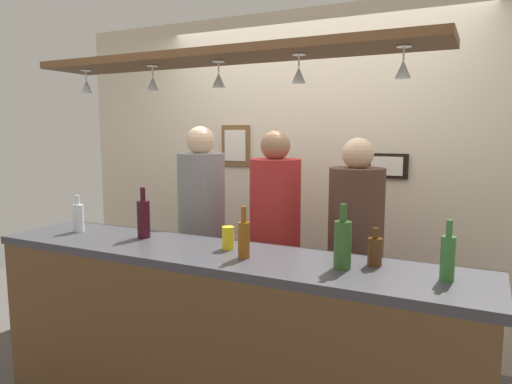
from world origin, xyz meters
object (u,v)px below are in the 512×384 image
Objects in this scene: bottle_beer_green_import at (448,257)px; bottle_beer_amber_tall at (244,238)px; bottle_soda_clear at (78,217)px; drink_can at (228,238)px; picture_frame_caricature at (236,145)px; person_right_brown_shirt at (355,243)px; bottle_champagne_green at (343,243)px; bottle_beer_brown_stubby at (375,251)px; person_middle_red_shirt at (275,230)px; picture_frame_lower_pair at (387,166)px; person_left_grey_shirt at (202,220)px; bottle_wine_dark_red at (144,218)px.

bottle_beer_green_import is 0.94m from bottle_beer_amber_tall.
bottle_beer_amber_tall is at bearing -3.62° from bottle_soda_clear.
picture_frame_caricature is (-0.69, 1.34, 0.44)m from drink_can.
person_right_brown_shirt is 5.45× the size of bottle_champagne_green.
person_right_brown_shirt reaches higher than bottle_beer_brown_stubby.
person_middle_red_shirt is 5.59× the size of bottle_champagne_green.
person_right_brown_shirt reaches higher than picture_frame_lower_pair.
drink_can is at bearing -87.30° from person_middle_red_shirt.
picture_frame_caricature is at bearing 96.53° from person_left_grey_shirt.
bottle_champagne_green is (0.49, 0.04, 0.02)m from bottle_beer_amber_tall.
bottle_beer_brown_stubby is 1.34m from picture_frame_lower_pair.
picture_frame_lower_pair is (1.25, 0.00, -0.13)m from picture_frame_caricature.
bottle_champagne_green is (0.68, -0.76, 0.15)m from person_middle_red_shirt.
bottle_wine_dark_red is (0.47, 0.05, 0.03)m from bottle_soda_clear.
person_right_brown_shirt is at bearing 66.13° from bottle_beer_amber_tall.
bottle_soda_clear is at bearing -155.08° from person_right_brown_shirt.
picture_frame_caricature is at bearing 117.25° from drink_can.
person_left_grey_shirt reaches higher than bottle_soda_clear.
person_left_grey_shirt is at bearing 148.83° from bottle_champagne_green.
picture_frame_caricature is (-0.66, 0.65, 0.54)m from person_middle_red_shirt.
bottle_soda_clear is at bearing -144.53° from person_middle_red_shirt.
bottle_soda_clear is (-1.02, -0.73, 0.13)m from person_middle_red_shirt.
bottle_wine_dark_red is 0.88× the size of picture_frame_caricature.
person_left_grey_shirt reaches higher than person_middle_red_shirt.
bottle_soda_clear is at bearing 178.86° from bottle_champagne_green.
bottle_champagne_green is (1.70, -0.03, 0.03)m from bottle_soda_clear.
picture_frame_caricature is (0.36, 1.38, 0.41)m from bottle_soda_clear.
picture_frame_caricature reaches higher than bottle_beer_green_import.
bottle_champagne_green is (0.13, -0.76, 0.18)m from person_right_brown_shirt.
bottle_soda_clear is at bearing -104.84° from picture_frame_caricature.
person_left_grey_shirt is at bearing 58.89° from bottle_soda_clear.
bottle_beer_amber_tall is 0.87× the size of picture_frame_lower_pair.
bottle_wine_dark_red is at bearing 178.78° from drink_can.
person_middle_red_shirt is 5.59× the size of bottle_wine_dark_red.
bottle_beer_amber_tall is at bearing -175.52° from bottle_beer_green_import.
bottle_wine_dark_red is 1.38m from picture_frame_caricature.
bottle_soda_clear is 1.70m from bottle_champagne_green.
person_middle_red_shirt is 13.75× the size of drink_can.
bottle_soda_clear reaches higher than bottle_beer_brown_stubby.
person_right_brown_shirt is 0.78m from picture_frame_lower_pair.
bottle_beer_green_import reaches higher than bottle_soda_clear.
person_left_grey_shirt is at bearing 131.78° from drink_can.
bottle_soda_clear is 1.05m from drink_can.
person_middle_red_shirt is at bearing 0.00° from person_left_grey_shirt.
person_left_grey_shirt is 5.02× the size of picture_frame_caricature.
person_left_grey_shirt reaches higher than bottle_beer_green_import.
person_left_grey_shirt is 1.13m from person_right_brown_shirt.
bottle_beer_brown_stubby is 0.77m from drink_can.
bottle_beer_amber_tall is at bearing -59.82° from picture_frame_caricature.
person_right_brown_shirt is 9.08× the size of bottle_beer_brown_stubby.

